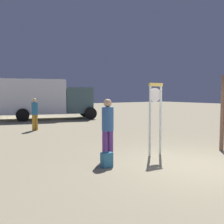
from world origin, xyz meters
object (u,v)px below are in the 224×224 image
object	(u,v)px
standing_clock	(155,111)
box_truck_near	(45,98)
person_distant	(35,112)
backpack	(107,160)
person_near_clock	(108,126)

from	to	relation	value
standing_clock	box_truck_near	size ratio (longest dim) A/B	0.31
person_distant	backpack	bearing A→B (deg)	-93.82
person_near_clock	person_distant	xyz separation A→B (m)	(0.09, 7.06, -0.04)
backpack	box_truck_near	world-z (taller)	box_truck_near
standing_clock	box_truck_near	distance (m)	12.74
standing_clock	backpack	xyz separation A→B (m)	(-1.97, -0.23, -1.21)
person_near_clock	person_distant	distance (m)	7.07
person_near_clock	backpack	xyz separation A→B (m)	(-0.42, -0.58, -0.80)
person_distant	box_truck_near	bearing A→B (deg)	65.45
backpack	person_near_clock	bearing A→B (deg)	54.05
backpack	person_distant	bearing A→B (deg)	86.18
person_near_clock	box_truck_near	xyz separation A→B (m)	(2.50, 12.35, 0.62)
standing_clock	backpack	bearing A→B (deg)	-173.27
person_distant	box_truck_near	xyz separation A→B (m)	(2.41, 5.29, 0.67)
standing_clock	person_distant	distance (m)	7.57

